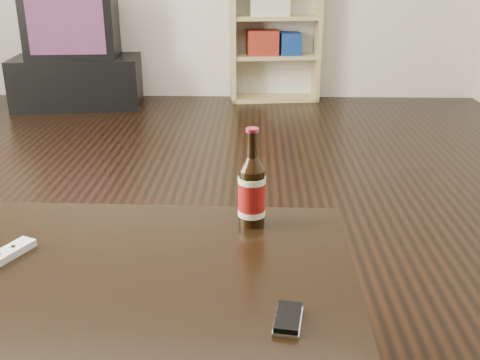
{
  "coord_description": "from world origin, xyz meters",
  "views": [
    {
      "loc": [
        0.61,
        -1.87,
        1.11
      ],
      "look_at": [
        0.57,
        -0.56,
        0.59
      ],
      "focal_mm": 42.0,
      "sensor_mm": 36.0,
      "label": 1
    }
  ],
  "objects_px": {
    "coffee_table": "(73,296)",
    "beer_bottle": "(252,191)",
    "phone": "(288,319)",
    "remote": "(5,255)",
    "tv_stand": "(78,82)",
    "tv": "(72,24)",
    "bookshelf": "(273,13)"
  },
  "relations": [
    {
      "from": "tv_stand",
      "to": "remote",
      "type": "bearing_deg",
      "value": -81.45
    },
    {
      "from": "tv_stand",
      "to": "coffee_table",
      "type": "xyz_separation_m",
      "value": [
        1.04,
        -3.42,
        0.21
      ]
    },
    {
      "from": "tv_stand",
      "to": "bookshelf",
      "type": "relative_size",
      "value": 0.73
    },
    {
      "from": "tv_stand",
      "to": "remote",
      "type": "xyz_separation_m",
      "value": [
        0.87,
        -3.37,
        0.28
      ]
    },
    {
      "from": "bookshelf",
      "to": "phone",
      "type": "relative_size",
      "value": 13.31
    },
    {
      "from": "tv",
      "to": "phone",
      "type": "relative_size",
      "value": 7.1
    },
    {
      "from": "tv",
      "to": "beer_bottle",
      "type": "height_order",
      "value": "tv"
    },
    {
      "from": "tv",
      "to": "phone",
      "type": "distance_m",
      "value": 3.9
    },
    {
      "from": "tv",
      "to": "coffee_table",
      "type": "relative_size",
      "value": 0.57
    },
    {
      "from": "coffee_table",
      "to": "remote",
      "type": "bearing_deg",
      "value": 161.94
    },
    {
      "from": "bookshelf",
      "to": "coffee_table",
      "type": "height_order",
      "value": "bookshelf"
    },
    {
      "from": "tv",
      "to": "remote",
      "type": "bearing_deg",
      "value": -81.45
    },
    {
      "from": "coffee_table",
      "to": "beer_bottle",
      "type": "height_order",
      "value": "beer_bottle"
    },
    {
      "from": "tv_stand",
      "to": "phone",
      "type": "height_order",
      "value": "phone"
    },
    {
      "from": "tv_stand",
      "to": "bookshelf",
      "type": "height_order",
      "value": "bookshelf"
    },
    {
      "from": "bookshelf",
      "to": "coffee_table",
      "type": "relative_size",
      "value": 1.07
    },
    {
      "from": "tv_stand",
      "to": "bookshelf",
      "type": "xyz_separation_m",
      "value": [
        1.58,
        0.33,
        0.51
      ]
    },
    {
      "from": "tv",
      "to": "coffee_table",
      "type": "xyz_separation_m",
      "value": [
        1.04,
        -3.42,
        -0.25
      ]
    },
    {
      "from": "tv",
      "to": "phone",
      "type": "xyz_separation_m",
      "value": [
        1.51,
        -3.59,
        -0.18
      ]
    },
    {
      "from": "tv_stand",
      "to": "tv",
      "type": "distance_m",
      "value": 0.46
    },
    {
      "from": "tv",
      "to": "phone",
      "type": "bearing_deg",
      "value": -73.2
    },
    {
      "from": "beer_bottle",
      "to": "remote",
      "type": "xyz_separation_m",
      "value": [
        -0.56,
        -0.2,
        -0.08
      ]
    },
    {
      "from": "tv",
      "to": "beer_bottle",
      "type": "xyz_separation_m",
      "value": [
        1.44,
        -3.17,
        -0.09
      ]
    },
    {
      "from": "bookshelf",
      "to": "remote",
      "type": "relative_size",
      "value": 8.6
    },
    {
      "from": "tv_stand",
      "to": "tv",
      "type": "xyz_separation_m",
      "value": [
        0.0,
        -0.0,
        0.46
      ]
    },
    {
      "from": "bookshelf",
      "to": "tv_stand",
      "type": "bearing_deg",
      "value": -175.04
    },
    {
      "from": "phone",
      "to": "remote",
      "type": "height_order",
      "value": "remote"
    },
    {
      "from": "coffee_table",
      "to": "remote",
      "type": "relative_size",
      "value": 8.03
    },
    {
      "from": "phone",
      "to": "remote",
      "type": "distance_m",
      "value": 0.68
    },
    {
      "from": "beer_bottle",
      "to": "remote",
      "type": "distance_m",
      "value": 0.6
    },
    {
      "from": "tv_stand",
      "to": "phone",
      "type": "xyz_separation_m",
      "value": [
        1.51,
        -3.6,
        0.28
      ]
    },
    {
      "from": "tv_stand",
      "to": "remote",
      "type": "relative_size",
      "value": 6.27
    }
  ]
}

